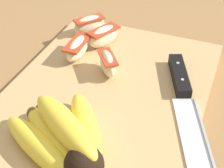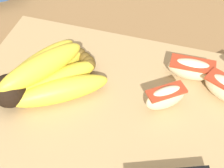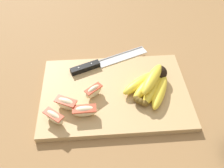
{
  "view_description": "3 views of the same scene",
  "coord_description": "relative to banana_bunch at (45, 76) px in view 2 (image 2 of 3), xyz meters",
  "views": [
    {
      "loc": [
        0.39,
        0.17,
        0.38
      ],
      "look_at": [
        -0.02,
        0.01,
        0.03
      ],
      "focal_mm": 57.23,
      "sensor_mm": 36.0,
      "label": 1
    },
    {
      "loc": [
        -0.07,
        0.29,
        0.4
      ],
      "look_at": [
        0.02,
        -0.02,
        0.04
      ],
      "focal_mm": 54.87,
      "sensor_mm": 36.0,
      "label": 2
    },
    {
      "loc": [
        -0.04,
        -0.48,
        0.59
      ],
      "look_at": [
        -0.0,
        -0.0,
        0.05
      ],
      "focal_mm": 38.9,
      "sensor_mm": 36.0,
      "label": 3
    }
  ],
  "objects": [
    {
      "name": "apple_wedge_middle",
      "position": [
        -0.2,
        -0.08,
        -0.0
      ],
      "size": [
        0.07,
        0.03,
        0.04
      ],
      "color": "beige",
      "rests_on": "cutting_board"
    },
    {
      "name": "apple_wedge_far",
      "position": [
        -0.17,
        -0.01,
        -0.0
      ],
      "size": [
        0.06,
        0.05,
        0.04
      ],
      "color": "beige",
      "rests_on": "cutting_board"
    },
    {
      "name": "cutting_board",
      "position": [
        -0.11,
        0.0,
        -0.03
      ],
      "size": [
        0.45,
        0.3,
        0.02
      ],
      "primitive_type": "cube",
      "color": "tan",
      "rests_on": "ground_plane"
    },
    {
      "name": "banana_bunch",
      "position": [
        0.0,
        0.0,
        0.0
      ],
      "size": [
        0.16,
        0.17,
        0.06
      ],
      "color": "black",
      "rests_on": "cutting_board"
    },
    {
      "name": "ground_plane",
      "position": [
        -0.12,
        0.0,
        -0.04
      ],
      "size": [
        6.0,
        6.0,
        0.0
      ],
      "primitive_type": "plane",
      "color": "olive"
    }
  ]
}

